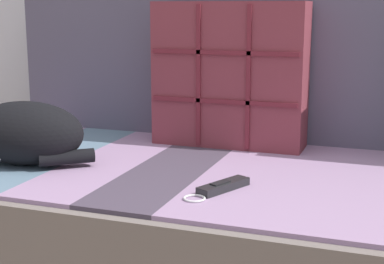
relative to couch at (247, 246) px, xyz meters
The scene contains 5 objects.
couch is the anchor object (origin of this frame).
sofa_backrest 0.58m from the couch, 90.00° to the left, with size 1.75×0.14×0.44m.
throw_pillow_quilted 0.50m from the couch, 117.83° to the left, with size 0.45×0.14×0.42m.
sleeping_cat 0.67m from the couch, 163.53° to the right, with size 0.37×0.24×0.17m.
game_remote_far 0.31m from the couch, 92.87° to the right, with size 0.12×0.19×0.02m.
Camera 1 is at (0.36, -1.32, 0.83)m, focal length 55.00 mm.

